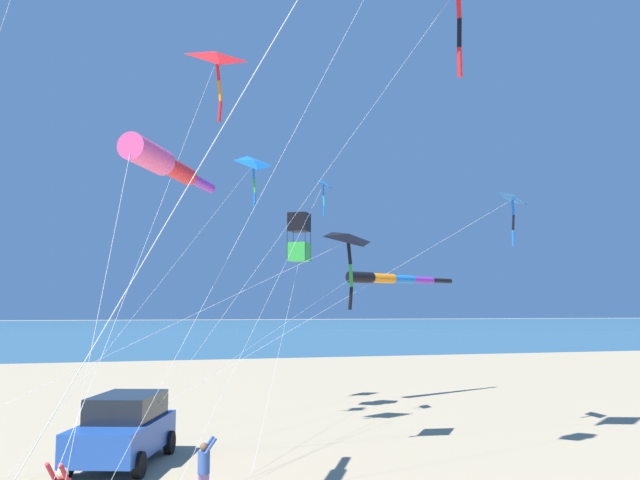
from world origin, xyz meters
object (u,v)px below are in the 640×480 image
at_px(person_bystander_far, 204,466).
at_px(kite_delta_rainbow_low_near, 217,58).
at_px(kite_delta_magenta_far_left, 512,199).
at_px(kite_windsock_long_streamer_right, 389,279).
at_px(parked_car, 124,428).
at_px(kite_delta_striped_overhead, 254,164).
at_px(cooler_box, 90,439).
at_px(kite_windsock_blue_topmost, 164,164).
at_px(kite_delta_yellow_midlevel, 349,240).
at_px(kite_delta_black_fish_shape, 323,186).
at_px(kite_box_white_trailing, 299,237).

distance_m(person_bystander_far, kite_delta_rainbow_low_near, 14.07).
xyz_separation_m(kite_delta_magenta_far_left, kite_windsock_long_streamer_right, (8.84, 1.25, -2.54)).
height_order(parked_car, kite_delta_rainbow_low_near, kite_delta_rainbow_low_near).
xyz_separation_m(parked_car, kite_delta_rainbow_low_near, (2.80, -2.79, 11.90)).
height_order(person_bystander_far, kite_delta_striped_overhead, kite_delta_striped_overhead).
height_order(cooler_box, kite_windsock_blue_topmost, kite_windsock_blue_topmost).
bearing_deg(kite_windsock_blue_topmost, kite_delta_yellow_midlevel, -46.79).
bearing_deg(kite_delta_rainbow_low_near, kite_delta_yellow_midlevel, -121.27).
xyz_separation_m(cooler_box, kite_windsock_long_streamer_right, (7.54, -13.22, 5.51)).
distance_m(parked_car, kite_delta_rainbow_low_near, 12.54).
xyz_separation_m(kite_delta_black_fish_shape, kite_delta_striped_overhead, (4.59, 1.91, 1.72)).
distance_m(parked_car, kite_delta_striped_overhead, 15.15).
xyz_separation_m(parked_car, person_bystander_far, (-4.29, -1.67, -0.20)).
height_order(person_bystander_far, kite_windsock_long_streamer_right, kite_windsock_long_streamer_right).
bearing_deg(parked_car, cooler_box, 17.98).
height_order(cooler_box, kite_delta_striped_overhead, kite_delta_striped_overhead).
xyz_separation_m(kite_delta_black_fish_shape, kite_windsock_long_streamer_right, (5.00, -4.83, -3.41)).
distance_m(kite_box_white_trailing, kite_windsock_blue_topmost, 14.69).
xyz_separation_m(parked_car, kite_windsock_long_streamer_right, (10.48, -12.26, 4.77)).
xyz_separation_m(kite_windsock_blue_topmost, kite_delta_yellow_midlevel, (5.77, -6.15, -0.87)).
bearing_deg(parked_car, kite_windsock_blue_topmost, -173.85).
relative_size(kite_delta_magenta_far_left, kite_windsock_long_streamer_right, 0.98).
height_order(cooler_box, kite_delta_black_fish_shape, kite_delta_black_fish_shape).
distance_m(kite_delta_magenta_far_left, kite_windsock_long_streamer_right, 9.28).
height_order(kite_delta_rainbow_low_near, kite_box_white_trailing, kite_delta_rainbow_low_near).
distance_m(person_bystander_far, kite_delta_magenta_far_left, 15.22).
height_order(cooler_box, kite_windsock_long_streamer_right, kite_windsock_long_streamer_right).
relative_size(kite_delta_striped_overhead, kite_delta_yellow_midlevel, 0.86).
height_order(kite_delta_magenta_far_left, kite_windsock_long_streamer_right, kite_delta_magenta_far_left).
height_order(parked_car, kite_windsock_long_streamer_right, kite_windsock_long_streamer_right).
height_order(person_bystander_far, kite_windsock_blue_topmost, kite_windsock_blue_topmost).
bearing_deg(cooler_box, kite_windsock_long_streamer_right, -60.30).
bearing_deg(kite_box_white_trailing, kite_windsock_blue_topmost, 153.78).
xyz_separation_m(kite_delta_magenta_far_left, kite_delta_yellow_midlevel, (-1.23, 6.79, -1.83)).
height_order(kite_windsock_blue_topmost, kite_delta_yellow_midlevel, kite_windsock_blue_topmost).
bearing_deg(cooler_box, kite_delta_yellow_midlevel, -108.25).
bearing_deg(kite_box_white_trailing, kite_delta_striped_overhead, 34.53).
bearing_deg(kite_windsock_long_streamer_right, parked_car, 130.51).
height_order(kite_delta_magenta_far_left, kite_box_white_trailing, kite_delta_magenta_far_left).
bearing_deg(kite_delta_magenta_far_left, kite_box_white_trailing, 46.25).
height_order(person_bystander_far, kite_delta_rainbow_low_near, kite_delta_rainbow_low_near).
distance_m(kite_delta_black_fish_shape, kite_delta_magenta_far_left, 7.25).
bearing_deg(kite_delta_rainbow_low_near, person_bystander_far, 171.09).
relative_size(cooler_box, kite_windsock_long_streamer_right, 0.04).
bearing_deg(kite_windsock_blue_topmost, parked_car, 6.15).
height_order(person_bystander_far, kite_delta_magenta_far_left, kite_delta_magenta_far_left).
relative_size(parked_car, kite_delta_magenta_far_left, 0.30).
height_order(kite_delta_magenta_far_left, kite_delta_yellow_midlevel, kite_delta_magenta_far_left).
bearing_deg(kite_windsock_blue_topmost, kite_delta_magenta_far_left, -61.57).
bearing_deg(person_bystander_far, kite_windsock_long_streamer_right, -35.64).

